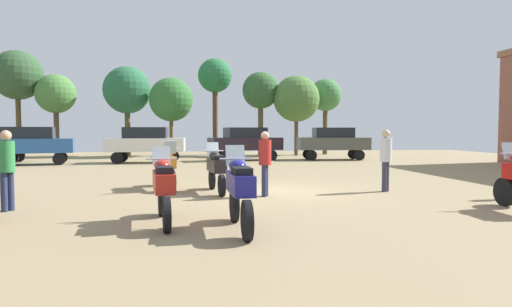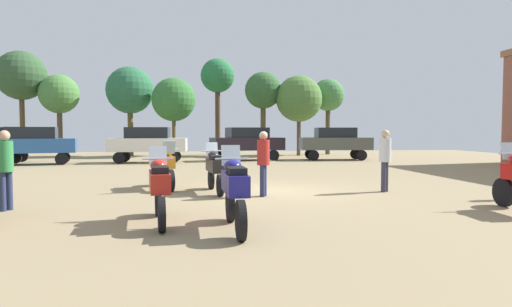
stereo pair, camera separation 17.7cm
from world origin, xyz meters
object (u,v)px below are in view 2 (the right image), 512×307
Objects in this scene: tree_9 at (263,91)px; tree_8 at (328,96)px; motorcycle_7 at (159,186)px; tree_5 at (59,95)px; tree_7 at (130,91)px; tree_4 at (21,76)px; car_3 at (335,141)px; car_5 at (247,141)px; motorcycle_4 at (165,165)px; tree_2 at (174,100)px; tree_3 at (299,99)px; motorcycle_9 at (235,189)px; person_3 at (5,164)px; car_1 at (148,142)px; motorcycle_8 at (215,168)px; person_2 at (263,158)px; car_2 at (32,143)px; person_1 at (385,155)px; tree_1 at (218,78)px.

tree_8 is at bearing 6.49° from tree_9.
tree_5 reaches higher than motorcycle_7.
tree_4 is at bearing -177.56° from tree_7.
car_3 is 15.21m from tree_7.
car_5 is 0.62× the size of tree_4.
motorcycle_4 is 0.30× the size of tree_4.
tree_9 is (16.94, -0.31, -0.88)m from tree_4.
tree_3 is at bearing -0.98° from tree_2.
person_3 is at bearing 150.06° from motorcycle_9.
motorcycle_8 is at bearing -162.93° from car_1.
car_2 is at bearing -116.14° from person_2.
tree_5 is at bearing 78.06° from car_3.
motorcycle_4 is 19.46m from tree_9.
person_2 is at bearing -72.08° from tree_7.
person_1 is 0.25× the size of tree_4.
car_5 is at bearing 80.53° from motorcycle_9.
car_5 is at bearing -131.69° from tree_3.
tree_2 is at bearing 93.41° from motorcycle_9.
motorcycle_9 is 1.22× the size of person_3.
tree_4 is at bearing 115.40° from motorcycle_9.
motorcycle_4 is 0.39× the size of tree_2.
tree_7 reaches higher than car_1.
tree_4 is (-7.99, 21.77, 4.55)m from person_3.
car_3 reaches higher than motorcycle_7.
tree_5 is at bearing -178.36° from tree_8.
tree_4 reaches higher than tree_2.
person_3 is 0.28× the size of tree_7.
motorcycle_4 is 1.20× the size of person_1.
motorcycle_7 is at bearing 76.65° from motorcycle_4.
motorcycle_9 is 26.39m from tree_5.
motorcycle_7 is 22.90m from tree_2.
tree_3 reaches higher than person_3.
car_5 is at bearing -38.47° from tree_7.
tree_3 is at bearing -2.57° from tree_5.
tree_7 is (-13.35, 6.37, 3.54)m from car_3.
motorcycle_4 is 0.35× the size of tree_9.
car_5 is 0.78× the size of tree_3.
tree_9 is at bearing -19.46° from tree_1.
tree_9 is (9.66, -0.62, 0.01)m from tree_7.
tree_3 reaches higher than car_1.
tree_3 is (9.02, -0.15, 0.14)m from tree_2.
tree_9 is (-3.69, 5.75, 3.55)m from car_3.
person_1 is at bearing -95.57° from tree_3.
tree_1 is 11.23m from tree_5.
tree_3 is (5.84, -1.90, -1.69)m from tree_1.
motorcycle_9 is 19.83m from car_3.
person_3 is 22.39m from tree_7.
person_1 is 19.30m from tree_3.
car_3 is at bearing -16.37° from tree_4.
tree_7 is (-3.93, 18.78, 3.97)m from motorcycle_4.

